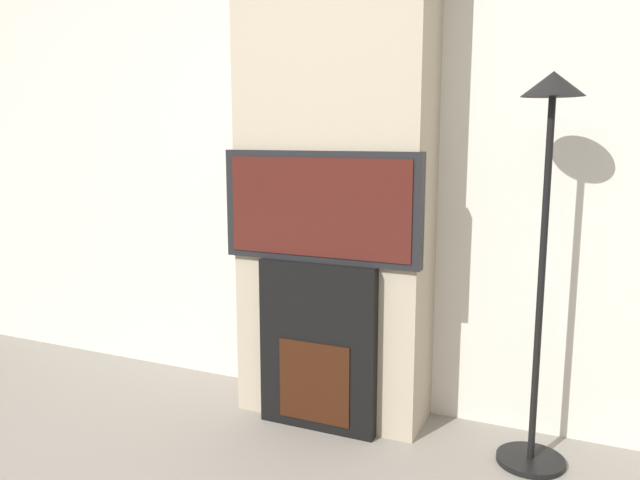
# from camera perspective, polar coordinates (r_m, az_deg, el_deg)

# --- Properties ---
(wall_back) EXTENTS (6.00, 0.06, 2.70)m
(wall_back) POSITION_cam_1_polar(r_m,az_deg,el_deg) (3.31, 2.80, 7.89)
(wall_back) COLOR silver
(wall_back) RESTS_ON ground_plane
(chimney_breast) EXTENTS (0.96, 0.36, 2.70)m
(chimney_breast) POSITION_cam_1_polar(r_m,az_deg,el_deg) (3.12, 1.37, 7.79)
(chimney_breast) COLOR tan
(chimney_breast) RESTS_ON ground_plane
(fireplace) EXTENTS (0.60, 0.15, 0.84)m
(fireplace) POSITION_cam_1_polar(r_m,az_deg,el_deg) (3.12, -0.01, -9.65)
(fireplace) COLOR black
(fireplace) RESTS_ON ground_plane
(television) EXTENTS (1.00, 0.07, 0.53)m
(television) POSITION_cam_1_polar(r_m,az_deg,el_deg) (2.97, -0.03, 3.03)
(television) COLOR black
(television) RESTS_ON fireplace
(floor_lamp) EXTENTS (0.30, 0.30, 1.70)m
(floor_lamp) POSITION_cam_1_polar(r_m,az_deg,el_deg) (2.76, 19.97, 3.37)
(floor_lamp) COLOR black
(floor_lamp) RESTS_ON ground_plane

